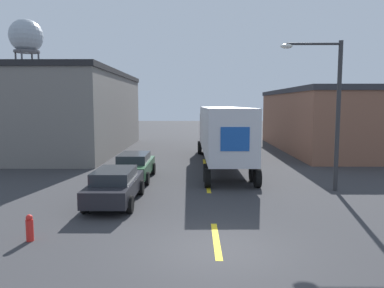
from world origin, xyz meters
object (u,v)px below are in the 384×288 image
object	(u,v)px
parked_car_left_far	(135,165)
parked_car_left_near	(115,185)
fire_hydrant	(30,228)
semi_truck	(221,131)
street_lamp	(330,103)
water_tower	(26,38)

from	to	relation	value
parked_car_left_far	parked_car_left_near	size ratio (longest dim) A/B	1.00
parked_car_left_far	parked_car_left_near	xyz separation A→B (m)	(0.00, -4.94, 0.00)
parked_car_left_far	fire_hydrant	size ratio (longest dim) A/B	5.73
parked_car_left_far	parked_car_left_near	distance (m)	4.94
semi_truck	fire_hydrant	bearing A→B (deg)	-116.84
parked_car_left_near	street_lamp	distance (m)	10.46
water_tower	parked_car_left_near	bearing A→B (deg)	-62.46
water_tower	street_lamp	distance (m)	54.87
street_lamp	parked_car_left_far	bearing A→B (deg)	164.96
parked_car_left_far	street_lamp	size ratio (longest dim) A/B	0.67
fire_hydrant	parked_car_left_near	bearing A→B (deg)	69.02
water_tower	parked_car_left_far	bearing A→B (deg)	-59.64
parked_car_left_near	water_tower	world-z (taller)	water_tower
parked_car_left_far	street_lamp	distance (m)	10.51
street_lamp	water_tower	bearing A→B (deg)	127.81
fire_hydrant	water_tower	bearing A→B (deg)	113.84
street_lamp	fire_hydrant	distance (m)	13.63
semi_truck	water_tower	bearing A→B (deg)	127.71
semi_truck	parked_car_left_far	size ratio (longest dim) A/B	3.24
water_tower	street_lamp	xyz separation A→B (m)	(33.04, -42.57, -10.30)
parked_car_left_near	water_tower	xyz separation A→B (m)	(-23.43, 44.93, 13.69)
parked_car_left_far	fire_hydrant	world-z (taller)	parked_car_left_far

